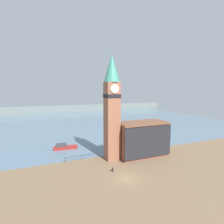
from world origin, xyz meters
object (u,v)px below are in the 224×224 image
Objects in this scene: pier_building at (142,139)px; clock_tower at (112,105)px; boat_near at (64,147)px; mooring_bollard_near at (113,169)px.

clock_tower is at bearing 174.85° from pier_building.
pier_building reaches higher than boat_near.
clock_tower reaches higher than mooring_bollard_near.
clock_tower is 12.17m from pier_building.
boat_near is (-10.04, 12.03, -12.83)m from clock_tower.
pier_building is 22.59m from boat_near.
mooring_bollard_near is (-2.45, -6.40, -12.99)m from clock_tower.
boat_near is at bearing 145.00° from pier_building.
clock_tower is 29.41× the size of mooring_bollard_near.
clock_tower reaches higher than boat_near.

